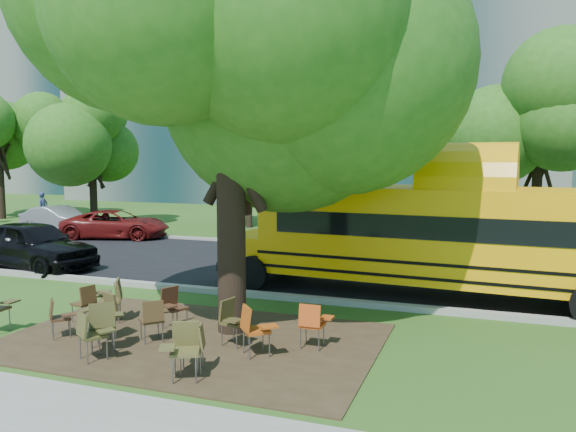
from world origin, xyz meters
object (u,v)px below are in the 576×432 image
at_px(main_tree, 229,39).
at_px(pedestrian_a, 43,208).
at_px(chair_7, 254,326).
at_px(bg_car_red, 116,224).
at_px(chair_1, 58,315).
at_px(chair_2, 104,321).
at_px(chair_6, 195,344).
at_px(bg_car_silver, 59,220).
at_px(chair_11, 153,316).
at_px(chair_3, 103,312).
at_px(chair_10, 172,304).
at_px(chair_4, 91,332).
at_px(chair_9, 111,298).
at_px(chair_5, 183,345).
at_px(chair_8, 86,300).
at_px(chair_13, 313,321).
at_px(chair_12, 232,318).
at_px(chair_14, 113,296).
at_px(black_car, 33,245).
at_px(school_bus, 462,236).

bearing_deg(main_tree, pedestrian_a, 142.06).
xyz_separation_m(chair_7, bg_car_red, (-11.28, 11.39, 0.05)).
relative_size(chair_1, chair_2, 0.81).
relative_size(chair_6, bg_car_silver, 0.21).
bearing_deg(chair_11, chair_3, 144.44).
bearing_deg(chair_10, chair_4, 13.83).
height_order(chair_1, pedestrian_a, pedestrian_a).
distance_m(chair_6, chair_9, 3.74).
relative_size(chair_2, bg_car_silver, 0.24).
bearing_deg(chair_9, chair_5, -170.15).
bearing_deg(chair_7, chair_6, -72.56).
relative_size(chair_1, bg_car_red, 0.17).
height_order(chair_7, chair_8, chair_7).
height_order(chair_1, chair_7, chair_7).
bearing_deg(bg_car_silver, chair_4, -128.35).
bearing_deg(chair_13, chair_5, -127.56).
bearing_deg(chair_7, chair_9, -145.99).
bearing_deg(bg_car_silver, chair_5, -124.55).
bearing_deg(chair_8, chair_13, -76.15).
distance_m(chair_10, chair_12, 1.64).
xyz_separation_m(chair_4, chair_5, (1.87, -0.14, 0.03)).
distance_m(chair_7, chair_10, 2.36).
bearing_deg(chair_6, chair_14, 35.58).
height_order(chair_2, chair_6, chair_2).
distance_m(chair_1, chair_10, 2.15).
bearing_deg(bg_car_silver, chair_6, -123.83).
relative_size(chair_6, black_car, 0.18).
height_order(main_tree, chair_1, main_tree).
relative_size(school_bus, chair_11, 13.63).
height_order(school_bus, black_car, school_bus).
distance_m(chair_5, chair_10, 2.66).
xyz_separation_m(chair_2, chair_3, (-0.44, 0.57, -0.02)).
height_order(chair_8, black_car, black_car).
xyz_separation_m(chair_6, pedestrian_a, (-17.76, 15.72, 0.35)).
bearing_deg(chair_5, chair_9, -61.70).
bearing_deg(chair_10, chair_12, 95.45).
height_order(school_bus, chair_9, school_bus).
distance_m(chair_1, chair_9, 1.39).
bearing_deg(chair_4, main_tree, 87.14).
xyz_separation_m(chair_7, bg_car_silver, (-14.64, 11.70, 0.07)).
height_order(chair_7, bg_car_red, bg_car_red).
relative_size(main_tree, school_bus, 0.82).
relative_size(chair_5, chair_12, 1.04).
relative_size(chair_1, chair_8, 0.95).
xyz_separation_m(chair_4, chair_7, (2.52, 1.13, 0.03)).
xyz_separation_m(chair_9, black_car, (-5.83, 3.87, 0.28)).
bearing_deg(pedestrian_a, chair_2, -136.22).
bearing_deg(chair_11, chair_8, 116.54).
bearing_deg(black_car, pedestrian_a, 51.27).
bearing_deg(school_bus, pedestrian_a, 160.60).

